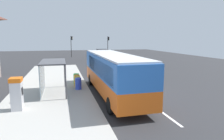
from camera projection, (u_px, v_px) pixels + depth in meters
name	position (u px, v px, depth m)	size (l,w,h in m)	color
ground_plane	(99.00, 68.00, 30.04)	(56.00, 92.00, 0.04)	#2D2D30
sidewalk_platform	(52.00, 89.00, 16.98)	(6.20, 30.00, 0.18)	#ADAAA3
lane_stripe_seg_0	(171.00, 119.00, 10.95)	(0.16, 2.20, 0.01)	silver
lane_stripe_seg_1	(137.00, 94.00, 15.74)	(0.16, 2.20, 0.01)	silver
lane_stripe_seg_2	(120.00, 81.00, 20.52)	(0.16, 2.20, 0.01)	silver
lane_stripe_seg_3	(108.00, 73.00, 25.31)	(0.16, 2.20, 0.01)	silver
lane_stripe_seg_4	(101.00, 68.00, 30.09)	(0.16, 2.20, 0.01)	silver
lane_stripe_seg_5	(95.00, 64.00, 34.88)	(0.16, 2.20, 0.01)	silver
lane_stripe_seg_6	(91.00, 61.00, 39.67)	(0.16, 2.20, 0.01)	silver
lane_stripe_seg_7	(88.00, 58.00, 44.45)	(0.16, 2.20, 0.01)	silver
bus	(113.00, 72.00, 15.25)	(2.61, 11.03, 3.21)	orange
white_van	(103.00, 55.00, 37.48)	(2.21, 5.28, 2.30)	black
sedan_near	(94.00, 53.00, 48.62)	(1.89, 4.43, 1.52)	#A51919
ticket_machine	(17.00, 94.00, 11.70)	(0.66, 0.76, 1.94)	silver
recycling_bin_blue	(78.00, 84.00, 16.58)	(0.52, 0.52, 0.95)	blue
recycling_bin_yellow	(78.00, 82.00, 17.25)	(0.52, 0.52, 0.95)	yellow
recycling_bin_orange	(77.00, 80.00, 17.92)	(0.52, 0.52, 0.95)	orange
recycling_bin_green	(76.00, 79.00, 18.59)	(0.52, 0.52, 0.95)	green
traffic_light_near_side	(108.00, 43.00, 47.67)	(0.49, 0.28, 4.83)	#2D2D2D
traffic_light_far_side	(71.00, 43.00, 46.34)	(0.49, 0.28, 4.92)	#2D2D2D
bus_shelter	(49.00, 69.00, 15.15)	(1.80, 4.00, 2.50)	#4C4C51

